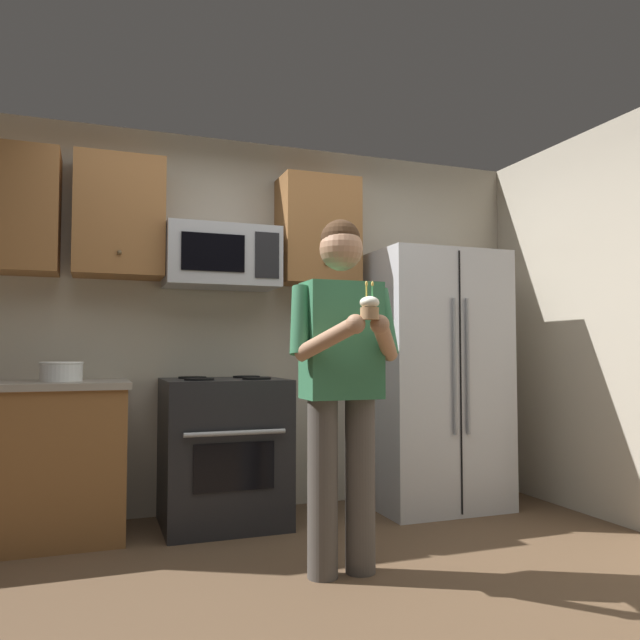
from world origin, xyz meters
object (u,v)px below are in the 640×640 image
at_px(bowl_large_white, 61,371).
at_px(cupcake, 370,307).
at_px(microwave, 221,258).
at_px(refrigerator, 433,379).
at_px(oven_range, 223,451).
at_px(person, 342,371).

relative_size(bowl_large_white, cupcake, 1.42).
xyz_separation_m(microwave, refrigerator, (1.50, -0.16, -0.82)).
relative_size(oven_range, cupcake, 5.36).
bearing_deg(oven_range, bowl_large_white, 178.33).
bearing_deg(oven_range, microwave, 89.98).
distance_m(oven_range, bowl_large_white, 1.10).
relative_size(oven_range, refrigerator, 0.52).
bearing_deg(person, microwave, 107.34).
bearing_deg(person, oven_range, 109.11).
bearing_deg(cupcake, microwave, 103.78).
distance_m(refrigerator, bowl_large_white, 2.47).
height_order(refrigerator, cupcake, refrigerator).
xyz_separation_m(oven_range, bowl_large_white, (-0.97, 0.03, 0.52)).
relative_size(person, cupcake, 10.13).
bearing_deg(microwave, cupcake, -76.22).
height_order(oven_range, microwave, microwave).
relative_size(oven_range, bowl_large_white, 3.76).
xyz_separation_m(refrigerator, cupcake, (-1.12, -1.38, 0.39)).
bearing_deg(refrigerator, person, -136.96).
distance_m(oven_range, microwave, 1.26).
bearing_deg(bowl_large_white, microwave, 5.40).
bearing_deg(microwave, oven_range, -90.02).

